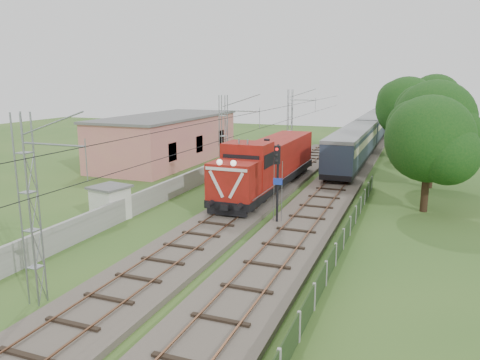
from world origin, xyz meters
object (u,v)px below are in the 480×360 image
at_px(coach_rake, 385,114).
at_px(relay_hut, 110,203).
at_px(signal_post, 277,171).
at_px(locomotive, 268,163).

xyz_separation_m(coach_rake, relay_hut, (-12.40, -69.64, -1.29)).
distance_m(coach_rake, signal_post, 67.10).
height_order(locomotive, signal_post, signal_post).
distance_m(coach_rake, relay_hut, 70.75).
bearing_deg(relay_hut, coach_rake, 79.90).
distance_m(locomotive, coach_rake, 58.49).
relative_size(locomotive, relay_hut, 7.11).
bearing_deg(signal_post, coach_rake, 88.61).
relative_size(locomotive, signal_post, 3.50).
bearing_deg(signal_post, locomotive, 111.01).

